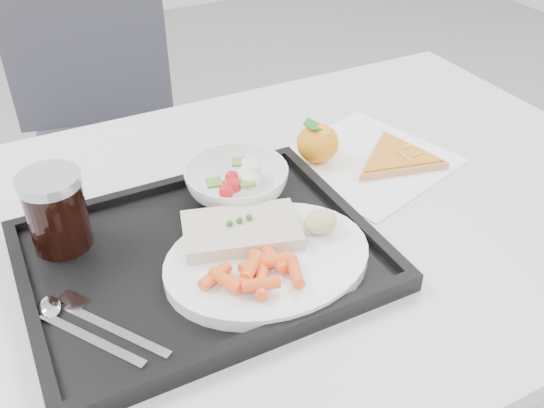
% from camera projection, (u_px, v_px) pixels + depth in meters
% --- Properties ---
extents(table, '(1.20, 0.80, 0.75)m').
position_uv_depth(table, '(280.00, 248.00, 0.93)').
color(table, '#ADAEB0').
rests_on(table, ground).
extents(chair, '(0.50, 0.50, 0.93)m').
position_uv_depth(chair, '(106.00, 116.00, 1.60)').
color(chair, '#36373F').
rests_on(chair, ground).
extents(tray, '(0.45, 0.35, 0.03)m').
position_uv_depth(tray, '(202.00, 257.00, 0.80)').
color(tray, black).
rests_on(tray, table).
extents(dinner_plate, '(0.27, 0.27, 0.02)m').
position_uv_depth(dinner_plate, '(268.00, 260.00, 0.77)').
color(dinner_plate, white).
rests_on(dinner_plate, tray).
extents(fish_fillet, '(0.17, 0.13, 0.03)m').
position_uv_depth(fish_fillet, '(241.00, 230.00, 0.79)').
color(fish_fillet, beige).
rests_on(fish_fillet, dinner_plate).
extents(bread_roll, '(0.06, 0.05, 0.03)m').
position_uv_depth(bread_roll, '(320.00, 222.00, 0.80)').
color(bread_roll, tan).
rests_on(bread_roll, dinner_plate).
extents(salad_bowl, '(0.15, 0.15, 0.05)m').
position_uv_depth(salad_bowl, '(236.00, 182.00, 0.89)').
color(salad_bowl, white).
rests_on(salad_bowl, tray).
extents(cola_glass, '(0.08, 0.08, 0.11)m').
position_uv_depth(cola_glass, '(56.00, 210.00, 0.78)').
color(cola_glass, black).
rests_on(cola_glass, tray).
extents(cutlery, '(0.13, 0.16, 0.01)m').
position_uv_depth(cutlery, '(83.00, 322.00, 0.69)').
color(cutlery, silver).
rests_on(cutlery, tray).
extents(napkin, '(0.31, 0.30, 0.00)m').
position_uv_depth(napkin, '(366.00, 161.00, 1.01)').
color(napkin, white).
rests_on(napkin, table).
extents(tangerine, '(0.09, 0.09, 0.07)m').
position_uv_depth(tangerine, '(318.00, 143.00, 0.99)').
color(tangerine, '#FFAE0D').
rests_on(tangerine, napkin).
extents(pizza_slice, '(0.22, 0.22, 0.02)m').
position_uv_depth(pizza_slice, '(397.00, 158.00, 1.00)').
color(pizza_slice, '#E0B46C').
rests_on(pizza_slice, napkin).
extents(carrot_pile, '(0.13, 0.08, 0.02)m').
position_uv_depth(carrot_pile, '(258.00, 271.00, 0.72)').
color(carrot_pile, '#FC581E').
rests_on(carrot_pile, dinner_plate).
extents(salad_contents, '(0.10, 0.08, 0.03)m').
position_uv_depth(salad_contents, '(243.00, 176.00, 0.88)').
color(salad_contents, red).
rests_on(salad_contents, salad_bowl).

